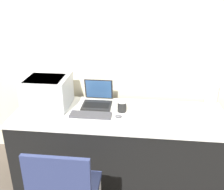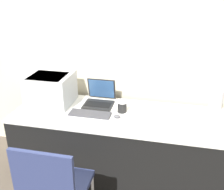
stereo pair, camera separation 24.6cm
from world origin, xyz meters
The scene contains 9 objects.
wall_back centered at (0.00, 0.81, 1.30)m, with size 8.00×0.05×2.60m.
table centered at (0.00, 0.35, 0.37)m, with size 2.02×0.73×0.75m.
printer centered at (-0.73, 0.45, 0.92)m, with size 0.43×0.40×0.31m.
laptop_left centered at (-0.24, 0.55, 0.80)m, with size 0.29×0.29×0.24m.
external_keyboard centered at (-0.26, 0.28, 0.76)m, with size 0.39×0.13×0.02m.
coffee_cup centered at (0.02, 0.41, 0.80)m, with size 0.09×0.09×0.11m.
mouse centered at (0.00, 0.28, 0.76)m, with size 0.07×0.05×0.03m.
metal_pitcher centered at (0.89, 0.59, 0.88)m, with size 0.12×0.12×0.28m.
chair centered at (-0.31, -0.48, 0.55)m, with size 0.44×0.45×0.94m.
Camera 2 is at (0.42, -1.82, 1.91)m, focal length 42.00 mm.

